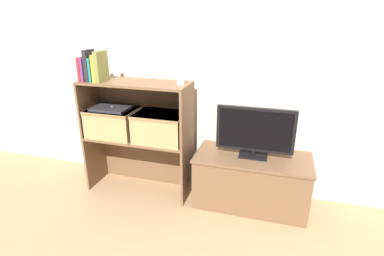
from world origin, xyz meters
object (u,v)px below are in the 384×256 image
(tv_stand, at_px, (251,180))
(tv, at_px, (255,131))
(book_teal, at_px, (94,69))
(laptop, at_px, (112,108))
(baby_monitor, at_px, (181,79))
(book_charcoal, at_px, (90,65))
(book_plum, at_px, (87,69))
(book_mustard, at_px, (97,68))
(storage_basket_left, at_px, (113,121))
(book_olive, at_px, (101,66))
(book_crimson, at_px, (83,69))
(storage_basket_right, at_px, (160,126))

(tv_stand, bearing_deg, tv, -90.00)
(book_teal, distance_m, laptop, 0.35)
(baby_monitor, distance_m, laptop, 0.68)
(book_teal, xyz_separation_m, baby_monitor, (0.72, 0.07, -0.05))
(laptop, bearing_deg, book_charcoal, -159.31)
(book_plum, bearing_deg, tv_stand, 4.68)
(book_teal, xyz_separation_m, book_mustard, (0.03, 0.00, 0.01))
(storage_basket_left, height_order, laptop, laptop)
(tv, height_order, book_mustard, book_mustard)
(book_charcoal, height_order, storage_basket_left, book_charcoal)
(book_olive, relative_size, laptop, 0.78)
(book_crimson, distance_m, storage_basket_left, 0.49)
(tv_stand, height_order, laptop, laptop)
(book_plum, height_order, book_olive, book_olive)
(book_charcoal, distance_m, book_mustard, 0.07)
(baby_monitor, bearing_deg, book_teal, -174.71)
(tv_stand, distance_m, book_mustard, 1.55)
(book_charcoal, relative_size, storage_basket_left, 0.60)
(storage_basket_right, height_order, laptop, laptop)
(storage_basket_right, bearing_deg, book_plum, -175.14)
(tv_stand, distance_m, book_plum, 1.63)
(book_charcoal, xyz_separation_m, book_olive, (0.11, 0.00, -0.00))
(book_teal, height_order, storage_basket_right, book_teal)
(storage_basket_right, distance_m, laptop, 0.45)
(baby_monitor, bearing_deg, storage_basket_left, -178.61)
(book_charcoal, relative_size, book_teal, 1.32)
(book_plum, height_order, storage_basket_right, book_plum)
(tv, xyz_separation_m, storage_basket_left, (-1.20, -0.06, -0.02))
(tv, distance_m, storage_basket_left, 1.20)
(book_charcoal, distance_m, laptop, 0.39)
(book_mustard, bearing_deg, book_charcoal, 180.00)
(tv_stand, relative_size, baby_monitor, 7.51)
(book_olive, distance_m, storage_basket_right, 0.67)
(baby_monitor, xyz_separation_m, storage_basket_right, (-0.18, -0.01, -0.40))
(tv_stand, relative_size, storage_basket_right, 2.21)
(book_charcoal, relative_size, baby_monitor, 2.04)
(tv, distance_m, book_plum, 1.44)
(book_mustard, xyz_separation_m, laptop, (0.07, 0.05, -0.34))
(baby_monitor, bearing_deg, book_olive, -174.12)
(book_teal, bearing_deg, tv_stand, 4.92)
(book_crimson, bearing_deg, book_mustard, 0.00)
(book_mustard, bearing_deg, book_plum, 180.00)
(book_plum, distance_m, storage_basket_left, 0.48)
(book_teal, xyz_separation_m, storage_basket_left, (0.10, 0.05, -0.45))
(tv_stand, height_order, book_olive, book_olive)
(book_plum, xyz_separation_m, storage_basket_left, (0.17, 0.05, -0.45))
(book_mustard, bearing_deg, book_olive, 0.00)
(baby_monitor, bearing_deg, book_crimson, -175.32)
(storage_basket_right, bearing_deg, laptop, 180.00)
(book_plum, bearing_deg, storage_basket_right, 4.86)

